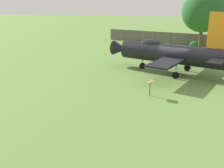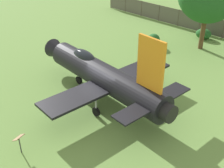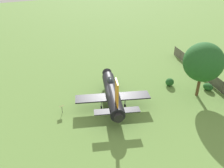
{
  "view_description": "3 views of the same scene",
  "coord_description": "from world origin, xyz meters",
  "px_view_note": "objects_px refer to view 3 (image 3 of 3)",
  "views": [
    {
      "loc": [
        -1.16,
        -23.91,
        6.35
      ],
      "look_at": [
        -3.94,
        -8.95,
        1.5
      ],
      "focal_mm": 41.56,
      "sensor_mm": 36.0,
      "label": 1
    },
    {
      "loc": [
        7.7,
        -14.84,
        10.94
      ],
      "look_at": [
        0.77,
        -0.51,
        1.72
      ],
      "focal_mm": 47.15,
      "sensor_mm": 36.0,
      "label": 2
    },
    {
      "loc": [
        22.01,
        -12.99,
        17.1
      ],
      "look_at": [
        -1.3,
        0.72,
        2.41
      ],
      "focal_mm": 36.29,
      "sensor_mm": 36.0,
      "label": 3
    }
  ],
  "objects_px": {
    "display_jet": "(112,92)",
    "shrub_near_fence": "(208,87)",
    "shade_tree": "(203,62)",
    "shrub_by_tree": "(170,82)",
    "info_plaque": "(62,107)"
  },
  "relations": [
    {
      "from": "display_jet",
      "to": "shrub_near_fence",
      "type": "bearing_deg",
      "value": -82.83
    },
    {
      "from": "display_jet",
      "to": "shrub_near_fence",
      "type": "xyz_separation_m",
      "value": [
        4.08,
        14.37,
        -1.34
      ]
    },
    {
      "from": "display_jet",
      "to": "shade_tree",
      "type": "bearing_deg",
      "value": -87.32
    },
    {
      "from": "shade_tree",
      "to": "shrub_near_fence",
      "type": "height_order",
      "value": "shade_tree"
    },
    {
      "from": "display_jet",
      "to": "shrub_by_tree",
      "type": "height_order",
      "value": "display_jet"
    },
    {
      "from": "shrub_near_fence",
      "to": "shade_tree",
      "type": "bearing_deg",
      "value": -84.45
    },
    {
      "from": "shade_tree",
      "to": "shrub_by_tree",
      "type": "relative_size",
      "value": 5.88
    },
    {
      "from": "shade_tree",
      "to": "info_plaque",
      "type": "height_order",
      "value": "shade_tree"
    },
    {
      "from": "info_plaque",
      "to": "shade_tree",
      "type": "bearing_deg",
      "value": 72.64
    },
    {
      "from": "display_jet",
      "to": "shrub_by_tree",
      "type": "bearing_deg",
      "value": -67.82
    },
    {
      "from": "display_jet",
      "to": "shrub_by_tree",
      "type": "distance_m",
      "value": 10.39
    },
    {
      "from": "shrub_near_fence",
      "to": "info_plaque",
      "type": "relative_size",
      "value": 1.35
    },
    {
      "from": "shade_tree",
      "to": "shrub_by_tree",
      "type": "xyz_separation_m",
      "value": [
        -4.19,
        -1.38,
        -4.58
      ]
    },
    {
      "from": "info_plaque",
      "to": "shrub_near_fence",
      "type": "bearing_deg",
      "value": 75.4
    },
    {
      "from": "shade_tree",
      "to": "info_plaque",
      "type": "distance_m",
      "value": 19.63
    }
  ]
}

